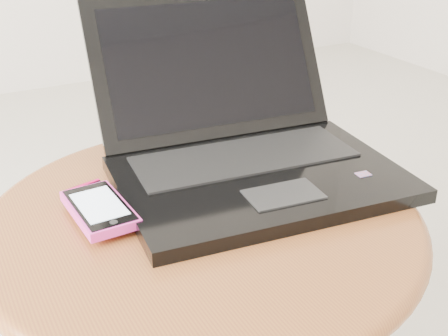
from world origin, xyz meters
TOP-DOWN VIEW (x-y plane):
  - table at (0.00, -0.08)m, footprint 0.59×0.59m
  - laptop at (0.11, 0.00)m, footprint 0.43×0.44m
  - phone_black at (-0.11, 0.01)m, footprint 0.08×0.11m
  - phone_pink at (-0.12, -0.04)m, footprint 0.07×0.13m

SIDE VIEW (x-z plane):
  - table at x=0.00m, z-range 0.13..0.60m
  - phone_black at x=-0.11m, z-range 0.46..0.47m
  - phone_pink at x=-0.12m, z-range 0.47..0.49m
  - laptop at x=0.11m, z-range 0.39..0.62m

